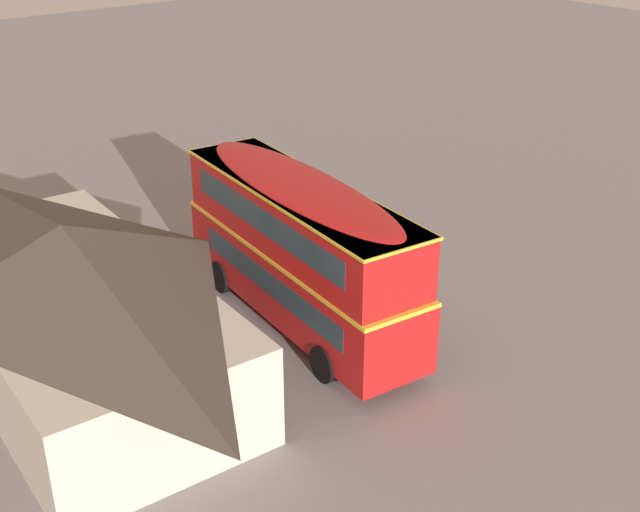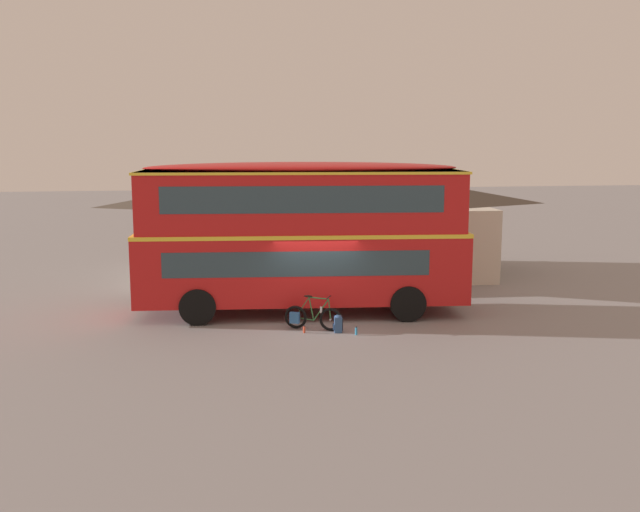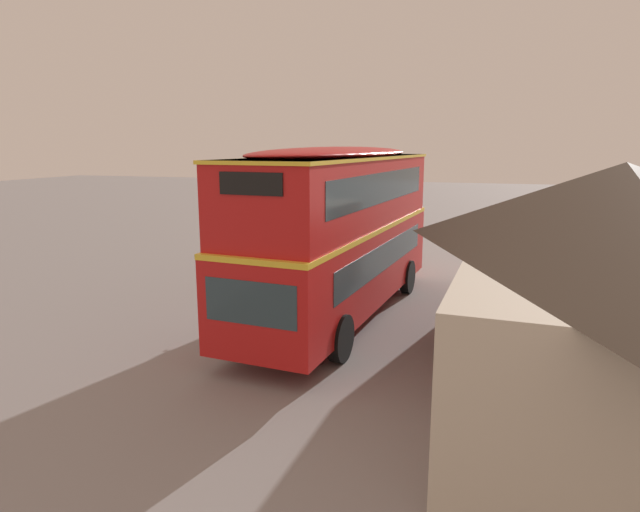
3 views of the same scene
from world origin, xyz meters
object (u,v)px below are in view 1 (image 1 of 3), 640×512
backpack_on_ground (343,284)px  touring_bicycle (349,293)px  double_decker_bus (300,246)px  water_bottle_blue_sports (343,280)px  water_bottle_red_squeeze (360,300)px

backpack_on_ground → touring_bicycle: bearing=152.8°
double_decker_bus → touring_bicycle: size_ratio=6.46×
water_bottle_blue_sports → water_bottle_red_squeeze: bearing=162.3°
backpack_on_ground → double_decker_bus: bearing=107.0°
water_bottle_blue_sports → backpack_on_ground: bearing=139.2°
touring_bicycle → backpack_on_ground: touring_bicycle is taller
double_decker_bus → touring_bicycle: double_decker_bus is taller
double_decker_bus → water_bottle_blue_sports: (1.17, -2.74, -2.53)m
water_bottle_blue_sports → water_bottle_red_squeeze: 1.50m
backpack_on_ground → water_bottle_red_squeeze: (-0.97, 0.06, -0.16)m
double_decker_bus → water_bottle_red_squeeze: double_decker_bus is taller
backpack_on_ground → water_bottle_blue_sports: 0.62m
touring_bicycle → water_bottle_red_squeeze: size_ratio=7.46×
touring_bicycle → water_bottle_red_squeeze: (-0.24, -0.31, -0.27)m
touring_bicycle → water_bottle_blue_sports: size_ratio=6.68×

